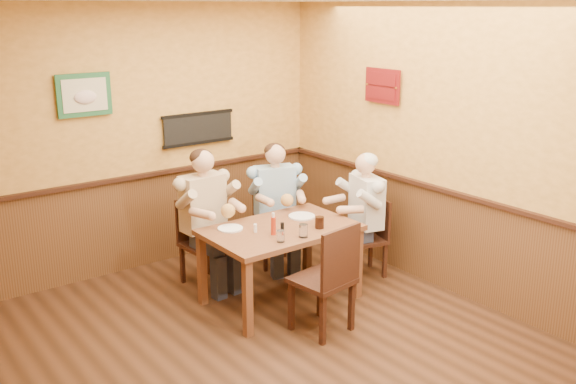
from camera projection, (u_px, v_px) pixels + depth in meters
name	position (u px, v px, depth m)	size (l,w,h in m)	color
room	(242.00, 156.00, 4.74)	(5.02, 5.03, 2.81)	#311B0E
dining_table	(281.00, 237.00, 6.06)	(1.40, 0.90, 0.75)	brown
chair_back_left	(204.00, 243.00, 6.50)	(0.41, 0.41, 0.89)	#371C11
chair_back_right	(275.00, 227.00, 7.00)	(0.40, 0.40, 0.86)	#371C11
chair_right_end	(365.00, 237.00, 6.73)	(0.38, 0.38, 0.83)	#371C11
chair_near_side	(322.00, 277.00, 5.54)	(0.46, 0.46, 1.00)	#371C11
diner_tan_shirt	(204.00, 225.00, 6.45)	(0.59, 0.59, 1.27)	beige
diner_blue_polo	(275.00, 211.00, 6.95)	(0.57, 0.57, 1.23)	#8AAECF
diner_white_elder	(366.00, 221.00, 6.68)	(0.55, 0.55, 1.19)	silver
water_glass_left	(281.00, 236.00, 5.65)	(0.07, 0.07, 0.11)	white
water_glass_mid	(303.00, 231.00, 5.76)	(0.08, 0.08, 0.12)	white
cola_tumbler	(319.00, 222.00, 6.00)	(0.09, 0.09, 0.11)	black
hot_sauce_bottle	(273.00, 225.00, 5.82)	(0.05, 0.05, 0.19)	#B02A12
salt_shaker	(255.00, 228.00, 5.89)	(0.03, 0.03, 0.08)	white
pepper_shaker	(282.00, 227.00, 5.91)	(0.03, 0.03, 0.09)	black
plate_far_left	(230.00, 228.00, 5.98)	(0.24, 0.24, 0.02)	white
plate_far_right	(302.00, 216.00, 6.32)	(0.26, 0.26, 0.02)	silver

